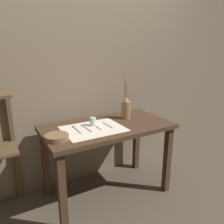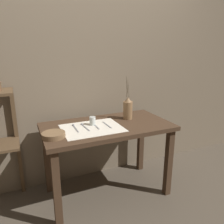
# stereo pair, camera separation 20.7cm
# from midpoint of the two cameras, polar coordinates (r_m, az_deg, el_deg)

# --- Properties ---
(ground_plane) EXTENTS (12.00, 12.00, 0.00)m
(ground_plane) POSITION_cam_midpoint_polar(r_m,az_deg,el_deg) (2.43, -3.73, -20.17)
(ground_plane) COLOR brown
(stone_wall_back) EXTENTS (7.00, 0.06, 2.40)m
(stone_wall_back) POSITION_cam_midpoint_polar(r_m,az_deg,el_deg) (2.38, -8.98, 10.17)
(stone_wall_back) COLOR #7A6B56
(stone_wall_back) RESTS_ON ground_plane
(wooden_table) EXTENTS (1.22, 0.66, 0.74)m
(wooden_table) POSITION_cam_midpoint_polar(r_m,az_deg,el_deg) (2.12, -4.04, -6.21)
(wooden_table) COLOR #422D1E
(wooden_table) RESTS_ON ground_plane
(linen_cloth) EXTENTS (0.54, 0.42, 0.00)m
(linen_cloth) POSITION_cam_midpoint_polar(r_m,az_deg,el_deg) (1.99, -7.87, -4.41)
(linen_cloth) COLOR silver
(linen_cloth) RESTS_ON wooden_table
(pitcher_with_flowers) EXTENTS (0.09, 0.09, 0.44)m
(pitcher_with_flowers) POSITION_cam_midpoint_polar(r_m,az_deg,el_deg) (2.24, 1.03, 0.90)
(pitcher_with_flowers) COLOR olive
(pitcher_with_flowers) RESTS_ON wooden_table
(wooden_bowl) EXTENTS (0.19, 0.19, 0.04)m
(wooden_bowl) POSITION_cam_midpoint_polar(r_m,az_deg,el_deg) (1.82, -17.46, -6.38)
(wooden_bowl) COLOR brown
(wooden_bowl) RESTS_ON wooden_table
(glass_tumbler_near) EXTENTS (0.06, 0.06, 0.08)m
(glass_tumbler_near) POSITION_cam_midpoint_polar(r_m,az_deg,el_deg) (2.06, -7.91, -2.53)
(glass_tumbler_near) COLOR silver
(glass_tumbler_near) RESTS_ON wooden_table
(spoon_inner) EXTENTS (0.02, 0.21, 0.02)m
(spoon_inner) POSITION_cam_midpoint_polar(r_m,az_deg,el_deg) (2.02, -12.57, -4.14)
(spoon_inner) COLOR gray
(spoon_inner) RESTS_ON wooden_table
(spoon_outer) EXTENTS (0.03, 0.21, 0.02)m
(spoon_outer) POSITION_cam_midpoint_polar(r_m,az_deg,el_deg) (2.04, -10.26, -3.83)
(spoon_outer) COLOR gray
(spoon_outer) RESTS_ON wooden_table
(fork_outer) EXTENTS (0.02, 0.19, 0.00)m
(fork_outer) POSITION_cam_midpoint_polar(r_m,az_deg,el_deg) (2.03, -6.98, -3.82)
(fork_outer) COLOR gray
(fork_outer) RESTS_ON wooden_table
(fork_inner) EXTENTS (0.02, 0.19, 0.00)m
(fork_inner) POSITION_cam_midpoint_polar(r_m,az_deg,el_deg) (2.06, -4.12, -3.43)
(fork_inner) COLOR gray
(fork_inner) RESTS_ON wooden_table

